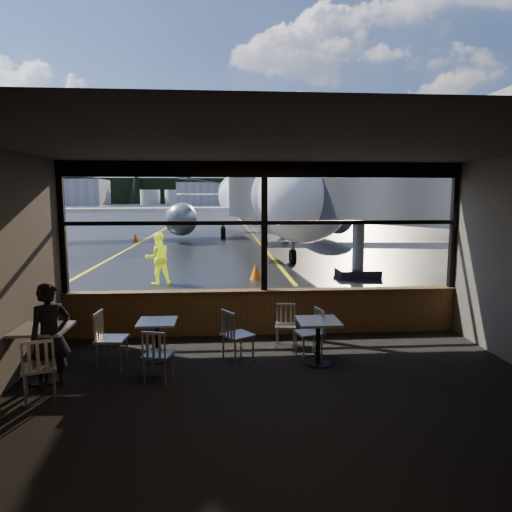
{
  "coord_description": "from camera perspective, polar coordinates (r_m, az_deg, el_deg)",
  "views": [
    {
      "loc": [
        -0.85,
        -9.12,
        2.8
      ],
      "look_at": [
        -0.09,
        1.0,
        1.5
      ],
      "focal_mm": 32.0,
      "sensor_mm": 36.0,
      "label": 1
    }
  ],
  "objects": [
    {
      "name": "mullion_right",
      "position": [
        10.32,
        23.47,
        3.37
      ],
      "size": [
        0.12,
        0.12,
        2.6
      ],
      "primitive_type": "cube",
      "color": "black",
      "rests_on": "ground"
    },
    {
      "name": "chair_near_w",
      "position": [
        7.86,
        -2.26,
        -9.93
      ],
      "size": [
        0.71,
        0.71,
        0.94
      ],
      "primitive_type": null,
      "rotation": [
        0.0,
        0.0,
        -1.02
      ],
      "color": "#ADA99D",
      "rests_on": "carpet_floor"
    },
    {
      "name": "chair_near_e",
      "position": [
        8.13,
        6.63,
        -9.61
      ],
      "size": [
        0.58,
        0.58,
        0.88
      ],
      "primitive_type": null,
      "rotation": [
        0.0,
        0.0,
        1.8
      ],
      "color": "beige",
      "rests_on": "carpet_floor"
    },
    {
      "name": "chair_mid_w",
      "position": [
        7.97,
        -17.58,
        -9.95
      ],
      "size": [
        0.57,
        0.57,
        0.96
      ],
      "primitive_type": null,
      "rotation": [
        0.0,
        0.0,
        -1.66
      ],
      "color": "#B4AEA2",
      "rests_on": "carpet_floor"
    },
    {
      "name": "fuel_tank_b",
      "position": [
        192.07,
        -10.12,
        7.25
      ],
      "size": [
        8.0,
        8.0,
        6.0
      ],
      "primitive_type": "cylinder",
      "color": "silver",
      "rests_on": "ground_plane"
    },
    {
      "name": "ground_plane",
      "position": [
        129.15,
        -3.96,
        6.04
      ],
      "size": [
        520.0,
        520.0,
        0.0
      ],
      "primitive_type": "plane",
      "color": "black",
      "rests_on": "ground"
    },
    {
      "name": "window_header",
      "position": [
        9.17,
        1.05,
        10.74
      ],
      "size": [
        8.0,
        0.18,
        0.3
      ],
      "primitive_type": "cube",
      "color": "black",
      "rests_on": "ground"
    },
    {
      "name": "chair_left_s",
      "position": [
        7.15,
        -25.48,
        -12.52
      ],
      "size": [
        0.65,
        0.65,
        0.92
      ],
      "primitive_type": null,
      "rotation": [
        0.0,
        0.0,
        0.35
      ],
      "color": "#B9B3A7",
      "rests_on": "carpet_floor"
    },
    {
      "name": "treeline",
      "position": [
        219.14,
        -4.14,
        8.12
      ],
      "size": [
        360.0,
        3.0,
        12.0
      ],
      "primitive_type": "cube",
      "color": "black",
      "rests_on": "ground_plane"
    },
    {
      "name": "wall_back",
      "position": [
        3.4,
        10.66,
        -10.83
      ],
      "size": [
        8.0,
        0.04,
        3.5
      ],
      "primitive_type": "cube",
      "color": "#504740",
      "rests_on": "ground"
    },
    {
      "name": "passenger",
      "position": [
        7.41,
        -24.29,
        -9.13
      ],
      "size": [
        0.68,
        0.62,
        1.57
      ],
      "primitive_type": "imported",
      "rotation": [
        0.0,
        0.0,
        0.56
      ],
      "color": "black",
      "rests_on": "carpet_floor"
    },
    {
      "name": "fuel_tank_c",
      "position": [
        191.33,
        -7.12,
        7.31
      ],
      "size": [
        8.0,
        8.0,
        6.0
      ],
      "primitive_type": "cylinder",
      "color": "silver",
      "rests_on": "ground_plane"
    },
    {
      "name": "cafe_table_left",
      "position": [
        7.82,
        -25.0,
        -11.1
      ],
      "size": [
        0.77,
        0.77,
        0.84
      ],
      "primitive_type": null,
      "color": "#9B978F",
      "rests_on": "carpet_floor"
    },
    {
      "name": "hangar_right",
      "position": [
        196.79,
        13.83,
        8.02
      ],
      "size": [
        50.0,
        20.0,
        12.0
      ],
      "primitive_type": null,
      "color": "silver",
      "rests_on": "ground_plane"
    },
    {
      "name": "mullion_centre",
      "position": [
        9.18,
        1.04,
        3.55
      ],
      "size": [
        0.12,
        0.12,
        2.6
      ],
      "primitive_type": "cube",
      "color": "black",
      "rests_on": "ground"
    },
    {
      "name": "window_sill",
      "position": [
        9.45,
        1.01,
        -7.09
      ],
      "size": [
        8.0,
        0.28,
        0.9
      ],
      "primitive_type": "cube",
      "color": "#553619",
      "rests_on": "ground"
    },
    {
      "name": "ground_crew",
      "position": [
        15.16,
        -12.16,
        -0.28
      ],
      "size": [
        1.0,
        0.9,
        1.68
      ],
      "primitive_type": "imported",
      "rotation": [
        0.0,
        0.0,
        3.52
      ],
      "color": "#BFF219",
      "rests_on": "ground_plane"
    },
    {
      "name": "hangar_mid",
      "position": [
        194.13,
        -4.1,
        7.93
      ],
      "size": [
        38.0,
        15.0,
        10.0
      ],
      "primitive_type": null,
      "color": "silver",
      "rests_on": "ground_plane"
    },
    {
      "name": "mullion_left",
      "position": [
        9.65,
        -23.06,
        3.15
      ],
      "size": [
        0.12,
        0.12,
        2.6
      ],
      "primitive_type": "cube",
      "color": "black",
      "rests_on": "ground"
    },
    {
      "name": "cafe_table_mid",
      "position": [
        8.15,
        -12.2,
        -10.34
      ],
      "size": [
        0.64,
        0.64,
        0.71
      ],
      "primitive_type": null,
      "color": "#A9A39B",
      "rests_on": "carpet_floor"
    },
    {
      "name": "cafe_table_near",
      "position": [
        7.88,
        7.76,
        -10.63
      ],
      "size": [
        0.69,
        0.69,
        0.76
      ],
      "primitive_type": null,
      "color": "#9F9992",
      "rests_on": "carpet_floor"
    },
    {
      "name": "ceiling",
      "position": [
        6.22,
        3.72,
        13.75
      ],
      "size": [
        8.0,
        6.0,
        0.04
      ],
      "primitive_type": "cube",
      "color": "#38332D",
      "rests_on": "ground"
    },
    {
      "name": "chair_mid_s",
      "position": [
        7.26,
        -12.08,
        -11.99
      ],
      "size": [
        0.56,
        0.56,
        0.85
      ],
      "primitive_type": null,
      "rotation": [
        0.0,
        0.0,
        -0.25
      ],
      "color": "#ADA99C",
      "rests_on": "carpet_floor"
    },
    {
      "name": "cone_nose",
      "position": [
        15.65,
        -0.06,
        -1.97
      ],
      "size": [
        0.4,
        0.4,
        0.56
      ],
      "primitive_type": "cone",
      "color": "orange",
      "rests_on": "ground_plane"
    },
    {
      "name": "chair_near_n",
      "position": [
        8.67,
        3.71,
        -8.75
      ],
      "size": [
        0.51,
        0.51,
        0.81
      ],
      "primitive_type": null,
      "rotation": [
        0.0,
        0.0,
        2.97
      ],
      "color": "beige",
      "rests_on": "carpet_floor"
    },
    {
      "name": "hangar_left",
      "position": [
        201.38,
        -24.62,
        7.41
      ],
      "size": [
        45.0,
        18.0,
        11.0
      ],
      "primitive_type": null,
      "color": "silver",
      "rests_on": "ground_plane"
    },
    {
      "name": "airliner",
      "position": [
        30.88,
        0.05,
        11.85
      ],
      "size": [
        30.63,
        36.0,
        10.49
      ],
      "primitive_type": null,
      "rotation": [
        0.0,
        0.0,
        0.06
      ],
      "color": "white",
      "rests_on": "ground_plane"
    },
    {
      "name": "carpet_floor",
      "position": [
        6.78,
        3.47,
        -17.02
      ],
      "size": [
        8.0,
        6.0,
        0.01
      ],
      "primitive_type": "cube",
      "color": "black",
      "rests_on": "ground"
    },
    {
      "name": "window_transom",
      "position": [
        9.17,
        1.04,
        4.18
      ],
      "size": [
        8.0,
        0.1,
        0.08
      ],
      "primitive_type": "cube",
      "color": "black",
      "rests_on": "ground"
    },
    {
      "name": "cone_wing",
      "position": [
        30.51,
        -14.84,
        2.27
      ],
      "size": [
        0.36,
        0.36,
        0.51
      ],
      "primitive_type": "cone",
      "color": "#F65D07",
      "rests_on": "ground_plane"
    },
    {
      "name": "jet_bridge",
      "position": [
        15.29,
        12.68,
        5.15
      ],
      "size": [
        8.52,
        10.42,
        4.55
      ],
      "primitive_type": null,
      "color": "#2C2C2E",
      "rests_on": "ground_plane"
    },
    {
      "name": "fuel_tank_a",
      "position": [
        193.33,
        -13.09,
        7.17
      ],
      "size": [
        8.0,
        8.0,
        6.0
      ],
      "primitive_type": "cylinder",
      "color": "silver",
      "rests_on": "ground_plane"
    }
  ]
}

